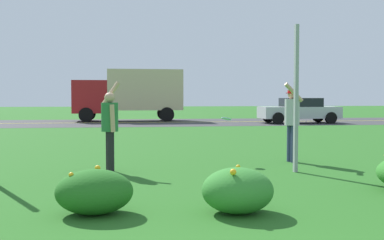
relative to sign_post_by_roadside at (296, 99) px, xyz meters
name	(u,v)px	position (x,y,z in m)	size (l,w,h in m)	color
ground_plane	(145,144)	(-2.74, 6.02, -1.48)	(120.00, 120.00, 0.00)	#26601E
highway_strip	(135,123)	(-2.74, 18.97, -1.48)	(120.00, 8.40, 0.01)	#38383A
highway_center_stripe	(135,122)	(-2.74, 18.97, -1.47)	(120.00, 0.16, 0.00)	yellow
daylily_clump_front_left	(94,192)	(-3.81, -2.93, -1.19)	(1.00, 0.82, 0.62)	#23661E
daylily_clump_near_camera	(238,190)	(-1.97, -3.14, -1.18)	(0.94, 0.88, 0.62)	#337F2D
sign_post_by_roadside	(296,99)	(0.00, 0.00, 0.00)	(0.07, 0.10, 2.96)	#93969B
person_thrower_green_shirt	(110,124)	(-3.70, 0.58, -0.51)	(0.40, 0.53, 1.84)	#287038
person_catcher_red_cap_gray_shirt	(292,118)	(0.44, 1.43, -0.45)	(0.49, 0.55, 1.84)	#B2B2B7
frisbee_pale_blue	(226,119)	(-1.10, 1.46, -0.46)	(0.24, 0.23, 0.11)	#ADD6E5
car_silver_center_left	(299,110)	(6.64, 17.08, -0.74)	(4.50, 2.00, 1.45)	#B7BABF
box_truck_red	(130,92)	(-2.98, 20.86, 0.32)	(6.70, 2.46, 3.20)	maroon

